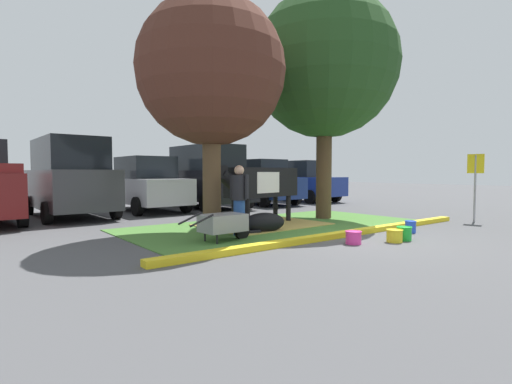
{
  "coord_description": "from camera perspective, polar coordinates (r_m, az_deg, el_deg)",
  "views": [
    {
      "loc": [
        -6.87,
        -5.39,
        1.44
      ],
      "look_at": [
        -0.33,
        2.99,
        0.9
      ],
      "focal_mm": 26.98,
      "sensor_mm": 36.0,
      "label": 1
    }
  ],
  "objects": [
    {
      "name": "shade_tree_right",
      "position": [
        12.57,
        10.16,
        17.98
      ],
      "size": [
        4.46,
        4.46,
        6.97
      ],
      "color": "#4C3823",
      "rests_on": "ground"
    },
    {
      "name": "bucket_yellow",
      "position": [
        8.48,
        19.85,
        -6.08
      ],
      "size": [
        0.34,
        0.34,
        0.27
      ],
      "color": "yellow",
      "rests_on": "ground"
    },
    {
      "name": "sedan_silver",
      "position": [
        14.92,
        -16.06,
        1.05
      ],
      "size": [
        2.09,
        4.44,
        2.02
      ],
      "color": "silver",
      "rests_on": "ground"
    },
    {
      "name": "bucket_pink",
      "position": [
        8.03,
        14.25,
        -6.51
      ],
      "size": [
        0.34,
        0.34,
        0.26
      ],
      "color": "#EA3893",
      "rests_on": "ground"
    },
    {
      "name": "bucket_green",
      "position": [
        8.77,
        21.12,
        -5.71
      ],
      "size": [
        0.32,
        0.32,
        0.3
      ],
      "color": "green",
      "rests_on": "ground"
    },
    {
      "name": "curb_yellow",
      "position": [
        8.92,
        13.0,
        -6.07
      ],
      "size": [
        9.36,
        0.24,
        0.12
      ],
      "primitive_type": "cube",
      "color": "yellow",
      "rests_on": "ground"
    },
    {
      "name": "grass_island",
      "position": [
        10.47,
        3.42,
        -4.95
      ],
      "size": [
        8.16,
        4.17,
        0.02
      ],
      "primitive_type": "cube",
      "color": "#477A33",
      "rests_on": "ground"
    },
    {
      "name": "calf_lying",
      "position": [
        9.2,
        0.96,
        -4.59
      ],
      "size": [
        1.33,
        0.71,
        0.48
      ],
      "color": "black",
      "rests_on": "ground"
    },
    {
      "name": "hay_bedding",
      "position": [
        10.49,
        1.01,
        -4.84
      ],
      "size": [
        3.28,
        2.5,
        0.04
      ],
      "primitive_type": "cube",
      "rotation": [
        0.0,
        0.0,
        0.03
      ],
      "color": "tan",
      "rests_on": "ground"
    },
    {
      "name": "suv_dark_grey",
      "position": [
        13.73,
        -25.93,
        1.91
      ],
      "size": [
        2.19,
        4.64,
        2.52
      ],
      "color": "#3D3D42",
      "rests_on": "ground"
    },
    {
      "name": "sedan_blue",
      "position": [
        19.45,
        6.77,
        1.55
      ],
      "size": [
        2.09,
        4.44,
        2.02
      ],
      "color": "navy",
      "rests_on": "ground"
    },
    {
      "name": "suv_black",
      "position": [
        15.78,
        -7.38,
        2.27
      ],
      "size": [
        2.19,
        4.64,
        2.52
      ],
      "color": "black",
      "rests_on": "ground"
    },
    {
      "name": "bucket_blue",
      "position": [
        9.92,
        21.93,
        -4.77
      ],
      "size": [
        0.27,
        0.27,
        0.29
      ],
      "color": "blue",
      "rests_on": "ground"
    },
    {
      "name": "cow_holstein",
      "position": [
        10.57,
        0.56,
        1.37
      ],
      "size": [
        3.11,
        1.07,
        1.61
      ],
      "color": "black",
      "rests_on": "ground"
    },
    {
      "name": "parking_sign",
      "position": [
        12.94,
        29.76,
        2.34
      ],
      "size": [
        0.12,
        0.44,
        1.98
      ],
      "color": "#99999E",
      "rests_on": "ground"
    },
    {
      "name": "ground_plane",
      "position": [
        8.85,
        13.84,
        -6.54
      ],
      "size": [
        80.0,
        80.0,
        0.0
      ],
      "primitive_type": "plane",
      "color": "#4C4C4F"
    },
    {
      "name": "sedan_red",
      "position": [
        17.48,
        0.41,
        1.42
      ],
      "size": [
        2.09,
        4.44,
        2.02
      ],
      "color": "navy",
      "rests_on": "ground"
    },
    {
      "name": "shade_tree_left",
      "position": [
        9.32,
        -6.67,
        17.26
      ],
      "size": [
        3.44,
        3.44,
        5.5
      ],
      "color": "brown",
      "rests_on": "ground"
    },
    {
      "name": "wheelbarrow",
      "position": [
        8.03,
        -4.79,
        -4.65
      ],
      "size": [
        1.61,
        0.64,
        0.63
      ],
      "color": "gray",
      "rests_on": "ground"
    },
    {
      "name": "person_handler",
      "position": [
        8.66,
        -2.51,
        -0.94
      ],
      "size": [
        0.34,
        0.52,
        1.6
      ],
      "color": "#23478C",
      "rests_on": "ground"
    }
  ]
}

